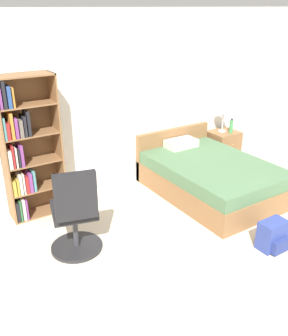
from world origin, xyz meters
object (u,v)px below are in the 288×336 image
Objects in this scene: table_lamp at (224,109)px; bed at (209,176)px; office_chair at (75,216)px; backpack_blue at (273,236)px; nightstand at (223,147)px; water_bottle at (231,126)px; bookshelf at (24,150)px.

bed is at bearing -141.14° from table_lamp.
office_chair is (-2.29, -0.35, 0.22)m from bed.
nightstand is at bearing 58.93° from backpack_blue.
table_lamp reaches higher than nightstand.
office_chair is 4.20× the size of water_bottle.
bed is at bearing 8.76° from office_chair.
nightstand is (3.48, -0.02, -0.64)m from bookshelf.
water_bottle is at bearing 56.84° from backpack_blue.
water_bottle is at bearing 16.76° from office_chair.
bookshelf is 7.23× the size of water_bottle.
backpack_blue is at bearing -102.90° from bed.
office_chair is 3.51m from table_lamp.
table_lamp reaches higher than backpack_blue.
nightstand is 2.65m from backpack_blue.
nightstand is (3.31, 1.12, -0.20)m from office_chair.
office_chair is 2.28m from backpack_blue.
office_chair is at bearing 149.53° from backpack_blue.
bookshelf is 0.93× the size of bed.
bed is at bearing 77.10° from backpack_blue.
table_lamp is 2.78m from backpack_blue.
water_bottle is (0.08, -0.14, -0.28)m from table_lamp.
bed is 1.46m from table_lamp.
bookshelf is 1.24m from office_chair.
table_lamp is 0.33m from water_bottle.
office_chair is 1.89× the size of nightstand.
office_chair is 3.11× the size of backpack_blue.
bookshelf is at bearing -179.86° from table_lamp.
office_chair reaches higher than table_lamp.
table_lamp is (3.28, 1.15, 0.50)m from office_chair.
nightstand is 1.15× the size of table_lamp.
office_chair is (0.17, -1.14, -0.45)m from bookshelf.
backpack_blue is at bearing -123.16° from water_bottle.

